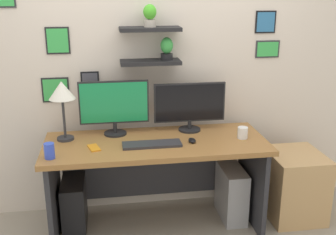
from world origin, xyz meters
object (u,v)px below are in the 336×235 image
(desk, at_px, (155,163))
(water_cup, at_px, (49,151))
(keyboard, at_px, (152,144))
(computer_tower_left, at_px, (74,204))
(cell_phone, at_px, (94,148))
(drawer_cabinet, at_px, (294,185))
(desk_lamp, at_px, (62,94))
(monitor_right, at_px, (190,105))
(coffee_mug, at_px, (243,133))
(monitor_left, at_px, (114,105))
(computer_mouse, at_px, (192,140))
(computer_tower_right, at_px, (231,193))

(desk, distance_m, water_cup, 0.85)
(desk, relative_size, keyboard, 3.87)
(desk, distance_m, computer_tower_left, 0.74)
(cell_phone, bearing_deg, drawer_cabinet, -12.66)
(desk, xyz_separation_m, desk_lamp, (-0.69, 0.09, 0.57))
(drawer_cabinet, relative_size, computer_tower_left, 1.36)
(keyboard, relative_size, drawer_cabinet, 0.78)
(monitor_right, bearing_deg, cell_phone, -159.39)
(coffee_mug, xyz_separation_m, water_cup, (-1.44, -0.18, 0.01))
(drawer_cabinet, bearing_deg, coffee_mug, -174.78)
(water_cup, height_order, drawer_cabinet, water_cup)
(keyboard, xyz_separation_m, water_cup, (-0.72, -0.13, 0.05))
(monitor_left, xyz_separation_m, computer_mouse, (0.57, -0.28, -0.22))
(desk_lamp, xyz_separation_m, water_cup, (-0.08, -0.36, -0.31))
(computer_mouse, bearing_deg, keyboard, -175.92)
(monitor_left, xyz_separation_m, computer_tower_right, (0.95, -0.16, -0.77))
(computer_tower_left, bearing_deg, desk, -3.47)
(keyboard, relative_size, coffee_mug, 4.89)
(desk_lamp, relative_size, computer_tower_right, 1.04)
(monitor_right, distance_m, keyboard, 0.50)
(keyboard, height_order, desk_lamp, desk_lamp)
(computer_mouse, bearing_deg, monitor_left, 154.05)
(desk_lamp, relative_size, cell_phone, 3.30)
(coffee_mug, bearing_deg, keyboard, -176.08)
(monitor_right, distance_m, computer_tower_left, 1.23)
(desk_lamp, bearing_deg, drawer_cabinet, -4.11)
(monitor_right, bearing_deg, computer_tower_right, -24.66)
(monitor_left, bearing_deg, cell_phone, -119.65)
(computer_tower_right, bearing_deg, desk, -179.47)
(coffee_mug, bearing_deg, computer_mouse, -176.19)
(monitor_left, height_order, monitor_right, monitor_left)
(desk_lamp, xyz_separation_m, cell_phone, (0.22, -0.22, -0.36))
(monitor_left, height_order, keyboard, monitor_left)
(computer_mouse, bearing_deg, water_cup, -171.69)
(monitor_right, bearing_deg, computer_mouse, -97.40)
(computer_mouse, height_order, computer_tower_right, computer_mouse)
(monitor_left, distance_m, coffee_mug, 1.03)
(desk, distance_m, computer_mouse, 0.37)
(cell_phone, xyz_separation_m, water_cup, (-0.30, -0.14, 0.05))
(cell_phone, height_order, computer_tower_right, cell_phone)
(computer_mouse, distance_m, water_cup, 1.05)
(computer_tower_left, bearing_deg, drawer_cabinet, -2.66)
(monitor_left, xyz_separation_m, keyboard, (0.26, -0.30, -0.23))
(desk, distance_m, cell_phone, 0.53)
(drawer_cabinet, bearing_deg, computer_tower_right, 174.48)
(desk, relative_size, computer_mouse, 18.94)
(cell_phone, bearing_deg, desk, -0.18)
(keyboard, xyz_separation_m, drawer_cabinet, (1.21, 0.09, -0.48))
(computer_mouse, bearing_deg, drawer_cabinet, 4.58)
(cell_phone, relative_size, computer_tower_right, 0.31)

